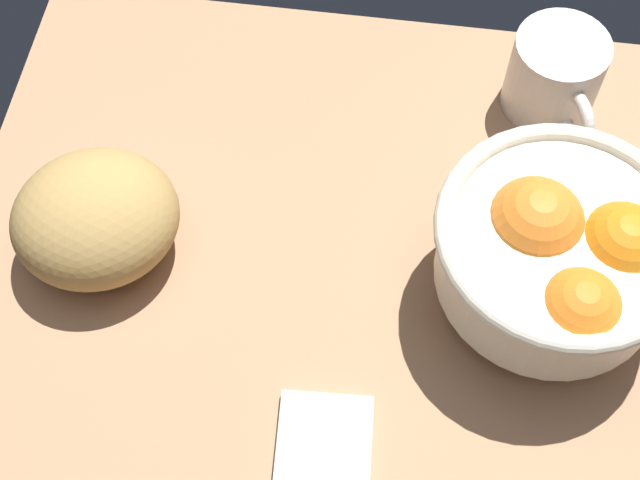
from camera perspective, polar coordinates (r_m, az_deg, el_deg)
name	(u,v)px	position (r cm, az deg, el deg)	size (l,w,h in cm)	color
ground_plane	(321,369)	(80.01, 0.06, -7.86)	(77.43, 67.70, 3.00)	#A77A57
fruit_bowl	(561,253)	(77.15, 14.51, -0.79)	(20.65, 20.65, 12.58)	silver
bread_loaf	(96,219)	(81.61, -13.55, 1.28)	(14.37, 13.13, 9.45)	#AE894B
napkin_folded	(322,469)	(75.12, 0.14, -13.82)	(12.17, 7.52, 1.11)	#B8BFC3
mug	(556,77)	(91.58, 14.21, 9.64)	(12.59, 8.82, 8.45)	silver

